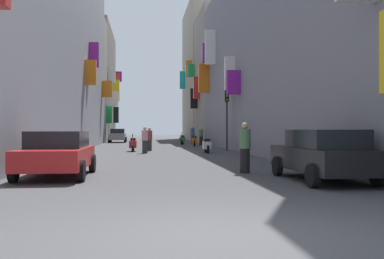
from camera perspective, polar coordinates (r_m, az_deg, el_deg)
The scene contains 19 objects.
ground_plane at distance 35.90m, azimuth -4.88°, elevation -2.23°, with size 140.00×140.00×0.00m, color #424244.
building_left_mid_a at distance 49.09m, azimuth -14.70°, elevation 6.14°, with size 7.35×3.72×13.31m.
building_left_mid_b at distance 58.71m, azimuth -13.35°, elevation 5.70°, with size 7.15×15.68×14.41m.
building_right_mid_a at distance 30.58m, azimuth 10.87°, elevation 9.38°, with size 6.94×26.45×12.78m.
building_right_mid_b at distance 47.79m, azimuth 4.44°, elevation 6.69°, with size 6.76×9.18×13.91m.
building_right_far at distance 59.85m, azimuth 2.24°, elevation 7.35°, with size 6.75×14.34×18.05m.
parked_car_red at distance 13.79m, azimuth -17.17°, elevation -2.90°, with size 1.96×4.04×1.37m.
parked_car_black at distance 12.62m, azimuth 16.77°, elevation -3.07°, with size 1.87×4.22×1.43m.
parked_car_grey at distance 47.60m, azimuth -9.69°, elevation -0.74°, with size 1.83×4.27×1.47m.
scooter_white at distance 26.32m, azimuth 1.95°, elevation -2.06°, with size 0.48×1.91×1.13m.
scooter_red at distance 28.33m, azimuth -7.73°, elevation -1.91°, with size 0.47×1.99×1.13m.
scooter_green at distance 40.16m, azimuth -1.28°, elevation -1.33°, with size 0.63×1.82×1.13m.
scooter_orange at distance 36.24m, azimuth 0.34°, elevation -1.48°, with size 0.59×1.82×1.13m.
pedestrian_crossing at distance 14.36m, azimuth 6.92°, elevation -2.40°, with size 0.42×0.42×1.66m.
pedestrian_near_left at distance 25.91m, azimuth -6.18°, elevation -1.40°, with size 0.45×0.45×1.57m.
pedestrian_near_right at distance 41.88m, azimuth 0.08°, elevation -0.72°, with size 0.47×0.47×1.74m.
pedestrian_mid_street at distance 38.47m, azimuth 1.19°, elevation -0.90°, with size 0.39×0.39×1.59m.
pedestrian_far_away at distance 28.76m, azimuth -5.60°, elevation -1.29°, with size 0.54×0.54×1.54m.
traffic_light_near_corner at distance 29.11m, azimuth 4.58°, elevation 2.63°, with size 0.26×0.34×4.00m.
Camera 1 is at (-1.01, -5.85, 1.44)m, focal length 40.79 mm.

